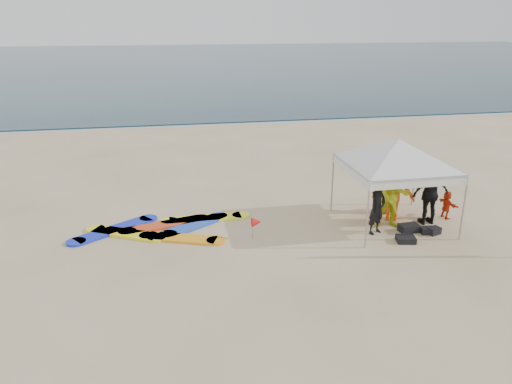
{
  "coord_description": "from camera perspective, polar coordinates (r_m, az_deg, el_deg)",
  "views": [
    {
      "loc": [
        -2.58,
        -10.49,
        5.91
      ],
      "look_at": [
        -0.08,
        2.6,
        1.2
      ],
      "focal_mm": 35.0,
      "sensor_mm": 36.0,
      "label": 1
    }
  ],
  "objects": [
    {
      "name": "person_seated",
      "position": [
        16.41,
        20.95,
        -1.37
      ],
      "size": [
        0.4,
        0.84,
        0.87
      ],
      "primitive_type": "imported",
      "rotation": [
        0.0,
        0.0,
        1.75
      ],
      "color": "red",
      "rests_on": "ground"
    },
    {
      "name": "shoreline_foam",
      "position": [
        29.4,
        -5.6,
        7.79
      ],
      "size": [
        160.0,
        1.2,
        0.01
      ],
      "primitive_type": "cube",
      "color": "silver",
      "rests_on": "ground"
    },
    {
      "name": "marker_pennant",
      "position": [
        13.9,
        0.07,
        -3.46
      ],
      "size": [
        0.28,
        0.28,
        0.64
      ],
      "color": "#A5A5A8",
      "rests_on": "ground"
    },
    {
      "name": "canopy_tent",
      "position": [
        14.79,
        15.99,
        5.79
      ],
      "size": [
        3.96,
        3.96,
        2.99
      ],
      "color": "#A5A5A8",
      "rests_on": "ground"
    },
    {
      "name": "surfboard_spread",
      "position": [
        14.93,
        -10.48,
        -4.06
      ],
      "size": [
        4.92,
        2.47,
        0.07
      ],
      "color": "#FFFD2A",
      "rests_on": "ground"
    },
    {
      "name": "ocean",
      "position": [
        70.78,
        -8.96,
        14.49
      ],
      "size": [
        160.0,
        84.0,
        0.08
      ],
      "primitive_type": "cube",
      "color": "#0C2633",
      "rests_on": "ground"
    },
    {
      "name": "person_black_a",
      "position": [
        14.56,
        13.67,
        -1.71
      ],
      "size": [
        0.69,
        0.61,
        1.58
      ],
      "primitive_type": "imported",
      "rotation": [
        0.0,
        0.0,
        0.5
      ],
      "color": "black",
      "rests_on": "ground"
    },
    {
      "name": "person_black_b",
      "position": [
        15.63,
        19.32,
        -0.18
      ],
      "size": [
        1.12,
        0.49,
        1.9
      ],
      "primitive_type": "imported",
      "rotation": [
        0.0,
        0.0,
        3.17
      ],
      "color": "black",
      "rests_on": "ground"
    },
    {
      "name": "person_orange_a",
      "position": [
        15.6,
        15.49,
        0.3
      ],
      "size": [
        1.45,
        1.23,
        1.95
      ],
      "primitive_type": "imported",
      "rotation": [
        0.0,
        0.0,
        2.66
      ],
      "color": "#FF5F16",
      "rests_on": "ground"
    },
    {
      "name": "ground",
      "position": [
        12.31,
        2.66,
        -9.24
      ],
      "size": [
        120.0,
        120.0,
        0.0
      ],
      "primitive_type": "plane",
      "color": "beige",
      "rests_on": "ground"
    },
    {
      "name": "gear_pile",
      "position": [
        14.99,
        17.83,
        -4.35
      ],
      "size": [
        1.54,
        1.09,
        0.22
      ],
      "color": "black",
      "rests_on": "ground"
    },
    {
      "name": "person_yellow",
      "position": [
        15.02,
        15.4,
        -0.43
      ],
      "size": [
        1.07,
        0.9,
        1.96
      ],
      "primitive_type": "imported",
      "rotation": [
        0.0,
        0.0,
        -0.18
      ],
      "color": "yellow",
      "rests_on": "ground"
    },
    {
      "name": "person_orange_b",
      "position": [
        16.2,
        14.73,
        0.43
      ],
      "size": [
        0.87,
        0.64,
        1.61
      ],
      "primitive_type": "imported",
      "rotation": [
        0.0,
        0.0,
        3.32
      ],
      "color": "#DA5313",
      "rests_on": "ground"
    }
  ]
}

